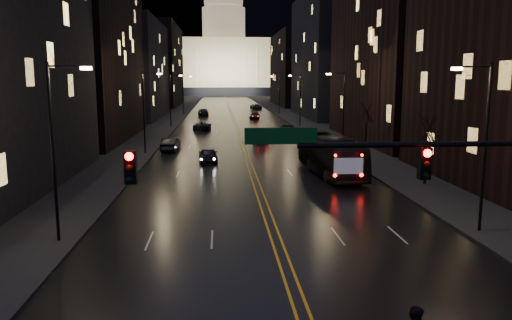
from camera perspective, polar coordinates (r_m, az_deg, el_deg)
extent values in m
cube|color=black|center=(145.09, -3.10, 6.03)|extent=(20.00, 320.00, 0.02)
cube|color=black|center=(145.49, -8.65, 5.98)|extent=(8.00, 320.00, 0.16)
cube|color=black|center=(146.03, 2.43, 6.09)|extent=(8.00, 320.00, 0.16)
cube|color=orange|center=(145.09, -3.10, 6.04)|extent=(0.62, 320.00, 0.01)
cube|color=black|center=(71.42, -19.48, 13.42)|extent=(12.00, 30.00, 28.00)
cube|color=black|center=(108.38, -14.07, 9.96)|extent=(12.00, 34.00, 20.00)
cube|color=black|center=(155.94, -11.09, 10.51)|extent=(12.00, 40.00, 24.00)
cube|color=black|center=(109.57, 8.54, 11.69)|extent=(12.00, 34.00, 26.00)
cube|color=black|center=(156.68, 4.61, 10.28)|extent=(12.00, 40.00, 22.00)
cube|color=black|center=(401.19, 2.05, 17.42)|extent=(520.00, 60.00, 130.00)
cube|color=black|center=(264.92, -3.63, 7.92)|extent=(90.00, 50.00, 4.00)
cube|color=#FDE092|center=(264.96, -3.66, 10.95)|extent=(80.00, 36.00, 24.00)
cylinder|color=#D6C48A|center=(266.30, -3.71, 15.26)|extent=(22.00, 22.00, 16.00)
ellipsoid|color=#D6C48A|center=(267.67, -3.74, 17.60)|extent=(20.00, 20.00, 17.00)
cylinder|color=black|center=(17.14, 24.98, 1.70)|extent=(12.00, 0.18, 0.18)
cube|color=black|center=(15.29, -14.14, -0.81)|extent=(0.35, 0.30, 1.00)
cube|color=black|center=(16.34, 18.70, -0.38)|extent=(0.35, 0.30, 1.00)
sphere|color=#FF0705|center=(15.06, -14.31, 0.38)|extent=(0.24, 0.24, 0.24)
sphere|color=#FF0705|center=(16.13, 19.01, 0.74)|extent=(0.24, 0.24, 0.24)
cube|color=#053F14|center=(15.04, 2.87, 2.77)|extent=(2.20, 0.06, 0.50)
cylinder|color=black|center=(28.67, 24.71, 1.01)|extent=(0.16, 0.16, 9.00)
cylinder|color=black|center=(28.01, 23.68, 9.74)|extent=(1.80, 0.10, 0.10)
cube|color=#F7C994|center=(27.60, 21.99, 9.65)|extent=(0.50, 0.25, 0.15)
cylinder|color=black|center=(26.40, -22.16, 0.53)|extent=(0.16, 0.16, 9.00)
cylinder|color=black|center=(25.88, -20.82, 10.01)|extent=(1.80, 0.10, 0.10)
cube|color=#F7C994|center=(25.64, -18.85, 9.90)|extent=(0.50, 0.25, 0.15)
cylinder|color=black|center=(56.67, 9.98, 5.40)|extent=(0.16, 0.16, 9.00)
cylinder|color=black|center=(56.34, 9.20, 9.77)|extent=(1.80, 0.10, 0.10)
cube|color=#F7C994|center=(56.14, 8.30, 9.70)|extent=(0.50, 0.25, 0.15)
cylinder|color=black|center=(55.56, -12.70, 5.24)|extent=(0.16, 0.16, 9.00)
cylinder|color=black|center=(55.31, -11.92, 9.71)|extent=(1.80, 0.10, 0.10)
cube|color=#F7C994|center=(55.20, -10.98, 9.63)|extent=(0.50, 0.25, 0.15)
cylinder|color=black|center=(86.03, 5.09, 6.78)|extent=(0.16, 0.16, 9.00)
cylinder|color=black|center=(85.82, 4.53, 9.65)|extent=(1.80, 0.10, 0.10)
cube|color=#F7C994|center=(85.68, 3.92, 9.59)|extent=(0.50, 0.25, 0.15)
cylinder|color=black|center=(85.30, -9.76, 6.66)|extent=(0.16, 0.16, 9.00)
cylinder|color=black|center=(85.14, -9.23, 9.57)|extent=(1.80, 0.10, 0.10)
cube|color=#F7C994|center=(85.07, -8.62, 9.52)|extent=(0.50, 0.25, 0.15)
cylinder|color=black|center=(115.72, 2.68, 7.44)|extent=(0.16, 0.16, 9.00)
cylinder|color=black|center=(115.56, 2.25, 9.57)|extent=(1.80, 0.10, 0.10)
cube|color=#F7C994|center=(115.46, 1.80, 9.53)|extent=(0.50, 0.25, 0.15)
cylinder|color=black|center=(115.18, -8.34, 7.34)|extent=(0.16, 0.16, 9.00)
cylinder|color=black|center=(115.06, -7.94, 9.49)|extent=(1.80, 0.10, 0.10)
cube|color=#F7C994|center=(115.01, -7.48, 9.45)|extent=(0.50, 0.25, 0.15)
cylinder|color=black|center=(40.61, 18.81, -0.36)|extent=(0.24, 0.24, 3.50)
cylinder|color=black|center=(55.53, 12.41, 2.39)|extent=(0.24, 0.24, 3.50)
imported|color=black|center=(43.40, 8.52, 0.50)|extent=(3.71, 12.07, 3.31)
imported|color=black|center=(49.41, -5.48, 0.58)|extent=(2.02, 4.56, 1.53)
imported|color=black|center=(57.85, -9.74, 1.78)|extent=(1.93, 4.82, 1.56)
imported|color=black|center=(80.92, -6.17, 3.92)|extent=(2.96, 5.42, 1.44)
imported|color=black|center=(112.05, -6.05, 5.45)|extent=(2.68, 5.73, 1.62)
imported|color=black|center=(64.35, 0.58, 2.58)|extent=(2.00, 4.36, 1.39)
imported|color=black|center=(74.21, 3.71, 3.54)|extent=(2.46, 4.92, 1.61)
imported|color=black|center=(102.33, -0.15, 5.07)|extent=(2.56, 4.96, 1.38)
imported|color=black|center=(134.81, 0.01, 6.12)|extent=(3.13, 5.73, 1.52)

